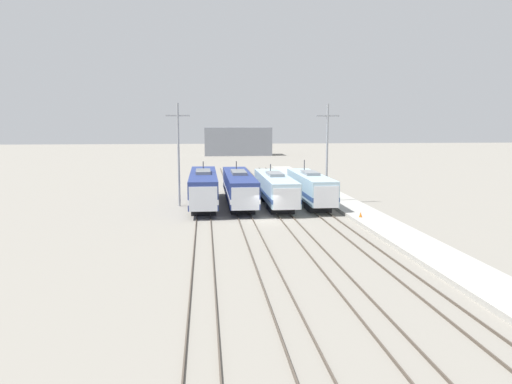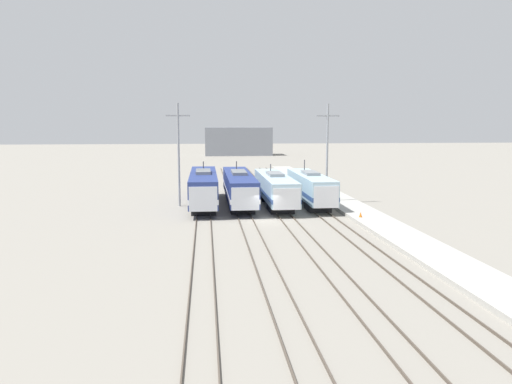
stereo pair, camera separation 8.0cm
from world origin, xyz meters
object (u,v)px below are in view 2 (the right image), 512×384
object	(u,v)px
locomotive_center_left	(239,188)
locomotive_far_left	(203,188)
locomotive_far_right	(311,188)
traffic_cone	(361,214)
locomotive_center_right	(275,189)
catenary_tower_left	(179,152)
catenary_tower_right	(327,151)

from	to	relation	value
locomotive_center_left	locomotive_far_left	bearing A→B (deg)	-170.15
locomotive_far_right	traffic_cone	distance (m)	10.68
locomotive_far_left	traffic_cone	xyz separation A→B (m)	(15.74, -10.51, -1.54)
locomotive_center_right	locomotive_far_right	xyz separation A→B (m)	(4.26, -0.16, 0.04)
catenary_tower_left	traffic_cone	bearing A→B (deg)	-30.56
catenary_tower_left	traffic_cone	size ratio (longest dim) A/B	22.19
locomotive_center_left	catenary_tower_right	size ratio (longest dim) A/B	1.66
traffic_cone	catenary_tower_right	bearing A→B (deg)	94.38
locomotive_center_right	catenary_tower_right	world-z (taller)	catenary_tower_right
locomotive_center_left	catenary_tower_right	distance (m)	11.48
catenary_tower_right	traffic_cone	bearing A→B (deg)	-85.62
locomotive_far_right	catenary_tower_left	bearing A→B (deg)	177.06
locomotive_center_left	catenary_tower_right	bearing A→B (deg)	-1.53
catenary_tower_right	traffic_cone	xyz separation A→B (m)	(0.84, -10.97, -5.76)
catenary_tower_right	locomotive_far_left	bearing A→B (deg)	-178.24
locomotive_far_left	catenary_tower_left	xyz separation A→B (m)	(-2.84, 0.46, 4.22)
catenary_tower_left	traffic_cone	xyz separation A→B (m)	(18.58, -10.97, -5.76)
locomotive_far_left	traffic_cone	world-z (taller)	locomotive_far_left
locomotive_center_right	catenary_tower_right	xyz separation A→B (m)	(6.37, 0.65, 4.38)
locomotive_center_right	catenary_tower_left	size ratio (longest dim) A/B	1.50
catenary_tower_right	locomotive_far_right	bearing A→B (deg)	-159.18
locomotive_center_right	catenary_tower_left	xyz separation A→B (m)	(-11.37, 0.65, 4.38)
locomotive_far_left	traffic_cone	size ratio (longest dim) A/B	34.98
catenary_tower_left	locomotive_center_left	bearing A→B (deg)	2.28
locomotive_center_left	catenary_tower_left	world-z (taller)	catenary_tower_left
locomotive_far_left	locomotive_far_right	distance (m)	12.79
traffic_cone	locomotive_far_left	bearing A→B (deg)	146.26
locomotive_far_left	catenary_tower_left	distance (m)	5.10
catenary_tower_right	traffic_cone	size ratio (longest dim) A/B	22.19
locomotive_far_left	catenary_tower_right	size ratio (longest dim) A/B	1.58
locomotive_far_left	locomotive_center_right	size ratio (longest dim) A/B	1.05
locomotive_far_left	locomotive_center_left	world-z (taller)	locomotive_far_left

